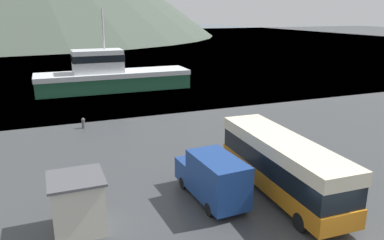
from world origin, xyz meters
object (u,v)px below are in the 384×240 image
at_px(tour_bus, 282,163).
at_px(storage_bin, 331,174).
at_px(dock_kiosk, 78,203).
at_px(delivery_van, 213,177).
at_px(fishing_boat, 111,75).

height_order(tour_bus, storage_bin, tour_bus).
relative_size(tour_bus, storage_bin, 7.65).
bearing_deg(dock_kiosk, storage_bin, -2.46).
height_order(delivery_van, storage_bin, delivery_van).
height_order(delivery_van, fishing_boat, fishing_boat).
bearing_deg(tour_bus, fishing_boat, 98.65).
bearing_deg(dock_kiosk, tour_bus, -2.41).
bearing_deg(delivery_van, storage_bin, -9.97).
bearing_deg(fishing_boat, delivery_van, 0.28).
distance_m(fishing_boat, dock_kiosk, 32.85).
relative_size(fishing_boat, storage_bin, 14.71).
xyz_separation_m(tour_bus, dock_kiosk, (-10.80, 0.45, -0.48)).
bearing_deg(dock_kiosk, fishing_boat, 77.51).
bearing_deg(tour_bus, delivery_van, 171.72).
distance_m(storage_bin, dock_kiosk, 14.25).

